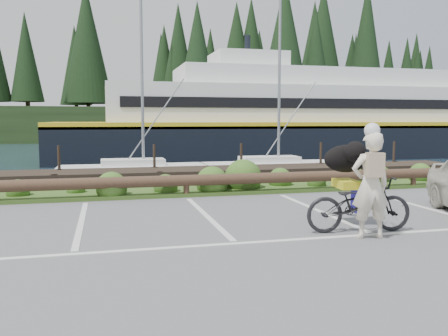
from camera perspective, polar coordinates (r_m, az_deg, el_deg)
The scene contains 7 objects.
ground at distance 8.41m, azimuth 0.73°, elevation -8.42°, with size 72.00×72.00×0.00m, color #575759.
harbor_backdrop at distance 86.41m, azimuth -12.47°, elevation 4.28°, with size 170.00×160.00×30.00m.
vegetation_strip at distance 13.49m, azimuth -5.04°, elevation -2.82°, with size 34.00×1.60×0.10m, color #3D5B21.
log_rail at distance 12.82m, azimuth -4.54°, elevation -3.50°, with size 32.00×0.30×0.60m, color #443021, non-canonical shape.
bicycle at distance 9.10m, azimuth 15.91°, elevation -4.20°, with size 0.69×1.98×1.04m, color black.
cyclist at distance 8.62m, azimuth 17.20°, elevation -2.01°, with size 0.68×0.45×1.87m, color #F2E6CD.
dog at distance 9.59m, azimuth 14.55°, elevation 1.11°, with size 0.94×0.46×0.54m, color black.
Camera 1 is at (-2.09, -7.88, 2.06)m, focal length 38.00 mm.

